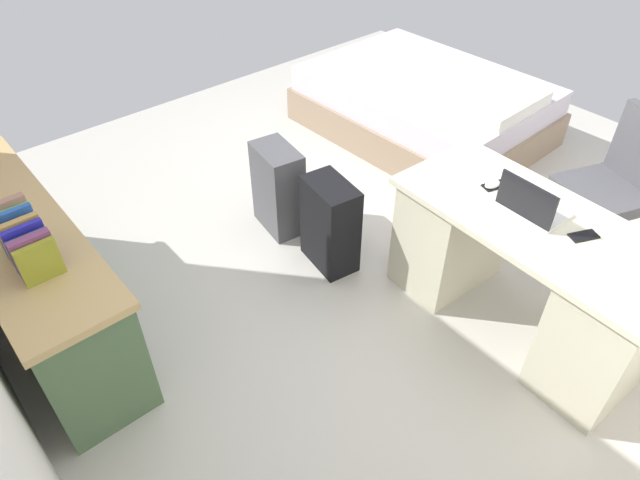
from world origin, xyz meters
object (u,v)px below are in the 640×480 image
laptop (531,205)px  cell_phone_by_mouse (495,185)px  office_chair (609,197)px  bed (425,106)px  suitcase_black (330,225)px  suitcase_spare_grey (278,189)px  computer_mouse (493,184)px  credenza (34,276)px  cell_phone_near_laptop (584,236)px  desk (523,272)px

laptop → cell_phone_by_mouse: laptop is taller
office_chair → bed: (1.74, -0.32, -0.18)m
suitcase_black → suitcase_spare_grey: (0.50, 0.02, 0.01)m
suitcase_spare_grey → cell_phone_by_mouse: size_ratio=4.42×
bed → computer_mouse: 1.94m
bed → suitcase_spare_grey: 1.73m
bed → suitcase_black: bearing=113.0°
credenza → cell_phone_near_laptop: (-1.88, -2.02, 0.38)m
suitcase_black → computer_mouse: computer_mouse is taller
suitcase_black → cell_phone_near_laptop: 1.41m
desk → cell_phone_near_laptop: size_ratio=10.78×
suitcase_black → computer_mouse: (-0.72, -0.49, 0.46)m
computer_mouse → cell_phone_by_mouse: bearing=-117.8°
suitcase_black → suitcase_spare_grey: suitcase_spare_grey is taller
office_chair → computer_mouse: 0.98m
suitcase_spare_grey → computer_mouse: size_ratio=6.01×
desk → suitcase_black: 1.14m
office_chair → cell_phone_near_laptop: 0.97m
bed → computer_mouse: (-1.44, 1.20, 0.51)m
credenza → cell_phone_by_mouse: cell_phone_by_mouse is taller
office_chair → laptop: laptop is taller
desk → office_chair: bearing=-88.3°
laptop → computer_mouse: 0.27m
suitcase_black → office_chair: bearing=-117.9°
suitcase_black → computer_mouse: 0.99m
bed → cell_phone_by_mouse: (-1.45, 1.19, 0.50)m
computer_mouse → suitcase_spare_grey: bearing=25.2°
bed → cell_phone_by_mouse: 1.94m
office_chair → laptop: 1.00m
bed → suitcase_spare_grey: bearing=97.5°
desk → cell_phone_by_mouse: bearing=-12.1°
suitcase_black → cell_phone_by_mouse: (-0.73, -0.51, 0.45)m
credenza → suitcase_black: credenza is taller
office_chair → computer_mouse: (0.30, 0.88, 0.33)m
cell_phone_near_laptop → laptop: bearing=33.2°
office_chair → bed: office_chair is taller
cell_phone_near_laptop → credenza: bearing=71.6°
office_chair → laptop: size_ratio=2.95×
desk → office_chair: 0.93m
suitcase_spare_grey → cell_phone_by_mouse: 1.41m
office_chair → bed: 1.78m
office_chair → suitcase_spare_grey: (1.51, 1.39, -0.12)m
desk → cell_phone_by_mouse: cell_phone_by_mouse is taller
laptop → cell_phone_near_laptop: size_ratio=2.35×
bed → desk: bearing=144.6°
credenza → suitcase_spare_grey: bearing=-94.9°
suitcase_black → laptop: size_ratio=1.84×
office_chair → credenza: bearing=60.5°
suitcase_black → cell_phone_by_mouse: 1.00m
suitcase_black → bed: bearing=-58.2°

